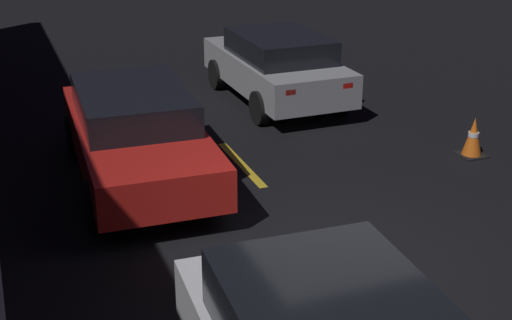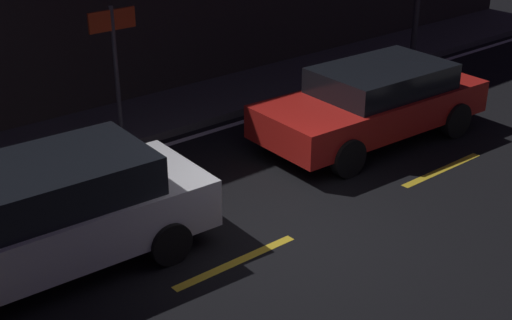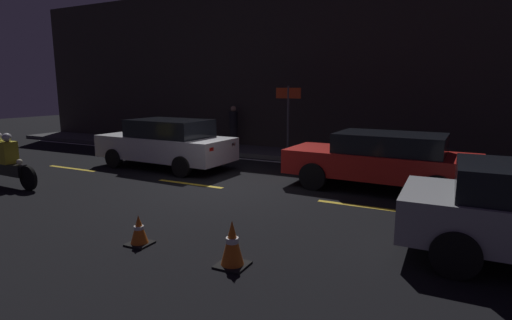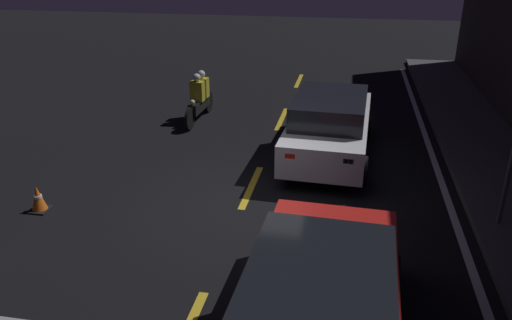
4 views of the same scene
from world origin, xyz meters
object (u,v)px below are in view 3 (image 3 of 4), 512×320
Objects in this scene: motorcycle at (6,161)px; traffic_cone_near at (139,230)px; sedan_white at (166,143)px; traffic_cone_mid at (232,244)px; shop_sign at (288,107)px; taxi_red at (382,159)px; pedestrian at (234,126)px.

motorcycle is 5.93m from traffic_cone_near.
traffic_cone_mid is at bearing 138.63° from sedan_white.
sedan_white is 7.50m from traffic_cone_mid.
motorcycle is at bearing 169.07° from traffic_cone_mid.
sedan_white reaches higher than motorcycle.
shop_sign reaches higher than sedan_white.
motorcycle is 4.56× the size of traffic_cone_near.
sedan_white is 1.86× the size of shop_sign.
taxi_red is 9.45m from motorcycle.
taxi_red is 9.27× the size of traffic_cone_near.
taxi_red is 4.80m from shop_sign.
motorcycle reaches higher than traffic_cone_mid.
shop_sign reaches higher than traffic_cone_near.
shop_sign is at bearing -129.72° from sedan_white.
traffic_cone_near is 8.49m from shop_sign.
taxi_red is 5.54m from traffic_cone_mid.
sedan_white reaches higher than taxi_red.
traffic_cone_near is (5.74, -1.43, -0.40)m from motorcycle.
pedestrian is at bearing -87.81° from sedan_white.
sedan_white is 0.97× the size of taxi_red.
taxi_red is 6.13m from traffic_cone_near.
pedestrian reaches higher than taxi_red.
taxi_red reaches higher than traffic_cone_near.
motorcycle is 0.94× the size of shop_sign.
sedan_white is 1.98× the size of motorcycle.
motorcycle is at bearing 27.22° from taxi_red.
motorcycle is 7.61m from traffic_cone_mid.
traffic_cone_mid is (-1.11, -5.41, -0.44)m from taxi_red.
traffic_cone_mid is at bearing -72.79° from shop_sign.
traffic_cone_near is at bearing -12.16° from motorcycle.
traffic_cone_mid is 10.81m from pedestrian.
sedan_white is at bearing -132.28° from shop_sign.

